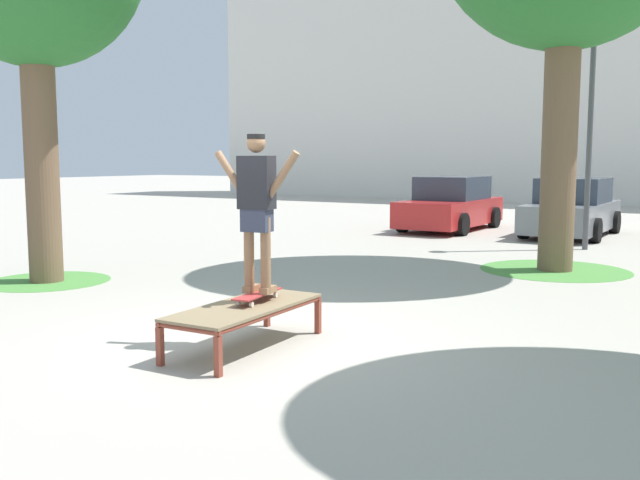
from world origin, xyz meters
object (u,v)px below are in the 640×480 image
at_px(skateboard, 258,294).
at_px(car_red, 451,205).
at_px(skater, 257,202).
at_px(light_post, 593,73).
at_px(car_grey, 572,209).
at_px(skate_box, 245,310).

height_order(skateboard, car_red, car_red).
relative_size(skateboard, skater, 0.48).
xyz_separation_m(skater, light_post, (1.46, 10.13, 2.29)).
bearing_deg(light_post, car_grey, 107.37).
bearing_deg(skateboard, car_grey, 87.36).
bearing_deg(car_grey, light_post, -72.63).
height_order(car_grey, light_post, light_post).
bearing_deg(car_grey, car_red, -177.29).
distance_m(car_red, light_post, 5.80).
xyz_separation_m(car_red, car_grey, (3.26, 0.15, 0.00)).
height_order(car_red, car_grey, same).
height_order(skateboard, light_post, light_post).
xyz_separation_m(skateboard, skater, (-0.00, 0.00, 0.99)).
distance_m(skate_box, skater, 1.14).
height_order(skateboard, skater, skater).
bearing_deg(skate_box, car_red, 101.64).
bearing_deg(skateboard, skate_box, -88.13).
height_order(car_red, light_post, light_post).
bearing_deg(skater, car_red, 101.81).
bearing_deg(skater, light_post, 81.81).
relative_size(car_red, car_grey, 1.00).
xyz_separation_m(skater, car_red, (-2.66, 12.74, -0.84)).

